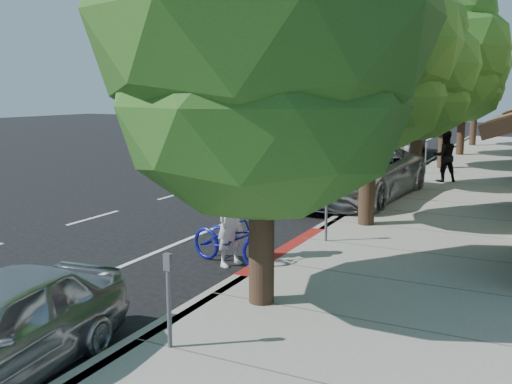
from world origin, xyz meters
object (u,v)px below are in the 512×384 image
Objects in this scene: street_tree_4 at (465,71)px; pedestrian at (444,156)px; street_tree_0 at (262,28)px; cyclist at (231,217)px; dark_suv_far at (407,139)px; bicycle at (231,240)px; dark_sedan at (320,168)px; street_tree_2 at (420,68)px; street_tree_5 at (477,67)px; white_pickup at (390,143)px; street_tree_1 at (372,47)px; street_tree_3 at (448,52)px; silver_suv at (355,172)px.

pedestrian is (0.65, -9.97, -3.40)m from street_tree_4.
street_tree_0 reaches higher than cyclist.
dark_suv_far is 2.55× the size of pedestrian.
bicycle is 0.42× the size of dark_sedan.
street_tree_2 is 10.85m from bicycle.
white_pickup is (-2.88, -9.62, -3.98)m from street_tree_5.
dark_sedan is (-3.10, 11.13, -3.57)m from street_tree_0.
pedestrian is (2.27, 12.11, 0.57)m from bicycle.
street_tree_4 reaches higher than street_tree_1.
street_tree_2 is at bearing 2.65° from bicycle.
street_tree_5 is 16.43m from pedestrian.
street_tree_3 reaches higher than silver_suv.
dark_suv_far reaches higher than dark_sedan.
dark_sedan is at bearing -114.28° from street_tree_3.
street_tree_4 is (0.00, 12.00, 0.30)m from street_tree_2.
street_tree_4 is at bearing 12.11° from cyclist.
street_tree_3 is (0.00, 18.00, 0.73)m from street_tree_0.
street_tree_1 reaches higher than street_tree_2.
silver_suv is at bearing 14.76° from cyclist.
white_pickup is 7.28m from pedestrian.
street_tree_0 is 4.20m from cyclist.
street_tree_2 is at bearing 7.24° from cyclist.
street_tree_1 is at bearing -90.00° from street_tree_4.
cyclist is (-1.60, -28.09, -3.92)m from street_tree_5.
silver_suv is 1.39× the size of dark_sedan.
street_tree_4 is 1.52× the size of dark_suv_far.
street_tree_2 is 13.48m from dark_suv_far.
street_tree_4 is at bearing 48.26° from white_pickup.
street_tree_4 reaches higher than cyclist.
dark_sedan is (-1.48, 9.21, 0.26)m from bicycle.
street_tree_1 reaches higher than white_pickup.
street_tree_3 is 5.66m from pedestrian.
street_tree_4 reaches higher than street_tree_2.
street_tree_2 is at bearing -90.00° from street_tree_5.
dark_sedan is at bearing 8.58° from pedestrian.
street_tree_3 reaches higher than white_pickup.
street_tree_0 is 30.00m from street_tree_5.
street_tree_3 reaches higher than pedestrian.
silver_suv is 1.03× the size of white_pickup.
white_pickup is at bearing -90.05° from pedestrian.
street_tree_1 is 1.13× the size of white_pickup.
pedestrian is (3.54, -6.36, 0.17)m from white_pickup.
street_tree_5 is 19.56m from dark_sedan.
silver_suv is (-1.40, 9.62, -3.44)m from street_tree_0.
street_tree_5 reaches higher than street_tree_0.
silver_suv is at bearing 98.28° from street_tree_0.
bicycle is 12.34m from pedestrian.
cyclist is at bearing -94.14° from street_tree_4.
street_tree_4 is 3.68× the size of bicycle.
street_tree_0 is at bearing -90.00° from street_tree_1.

